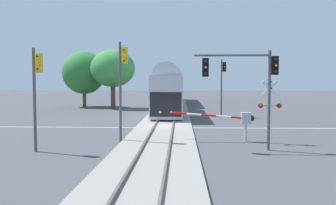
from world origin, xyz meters
TOP-DOWN VIEW (x-y plane):
  - ground_plane at (0.00, 0.00)m, footprint 220.00×220.00m
  - road_centre_stripe at (0.00, 0.00)m, footprint 44.00×0.20m
  - railway_track at (0.00, 0.00)m, footprint 4.40×80.00m
  - commuter_train at (0.00, 21.56)m, footprint 3.04×40.75m
  - crossing_gate_near at (4.83, -6.27)m, footprint 5.16×0.40m
  - crossing_signal_mast at (6.64, -6.75)m, footprint 1.36×0.44m
  - traffic_signal_median at (-2.19, -6.98)m, footprint 0.53×0.38m
  - traffic_signal_near_left at (-6.23, -9.82)m, footprint 0.53×0.38m
  - traffic_signal_near_right at (4.90, -8.98)m, footprint 4.47×0.38m
  - traffic_signal_far_side at (5.65, 8.74)m, footprint 0.53×0.38m
  - oak_behind_train at (-7.86, 19.34)m, footprint 5.96×5.96m
  - pine_left_background at (-12.58, 22.21)m, footprint 6.15×6.15m

SIDE VIEW (x-z plane):
  - ground_plane at x=0.00m, z-range 0.00..0.00m
  - road_centre_stripe at x=0.00m, z-range 0.00..0.01m
  - railway_track at x=0.00m, z-range -0.06..0.26m
  - crossing_gate_near at x=4.83m, z-range 0.50..2.35m
  - crossing_signal_mast at x=6.64m, z-range 0.43..4.31m
  - commuter_train at x=0.00m, z-range 0.20..5.36m
  - traffic_signal_near_left at x=-6.23m, z-range 0.93..6.41m
  - traffic_signal_far_side at x=5.65m, z-range 1.01..6.99m
  - traffic_signal_near_right at x=4.90m, z-range 1.36..6.72m
  - traffic_signal_median at x=-2.19m, z-range 1.02..7.08m
  - pine_left_background at x=-12.58m, z-range 0.92..8.90m
  - oak_behind_train at x=-7.86m, z-range 1.43..9.36m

